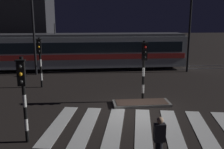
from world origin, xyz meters
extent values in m
plane|color=black|center=(0.00, 0.00, 0.00)|extent=(120.00, 120.00, 0.00)
cube|color=#59595E|center=(0.00, 10.42, 0.01)|extent=(80.00, 0.12, 0.03)
cube|color=#59595E|center=(0.00, 11.85, 0.01)|extent=(80.00, 0.12, 0.03)
cube|color=silver|center=(-3.72, -1.17, 0.01)|extent=(1.58, 4.57, 0.02)
cube|color=silver|center=(-2.48, -1.42, 0.01)|extent=(1.58, 4.57, 0.02)
cube|color=silver|center=(-1.24, -1.67, 0.01)|extent=(1.58, 4.57, 0.02)
cube|color=silver|center=(0.00, -1.92, 0.01)|extent=(1.58, 4.57, 0.02)
cube|color=silver|center=(1.24, -2.17, 0.01)|extent=(1.58, 4.57, 0.02)
cube|color=silver|center=(2.48, -2.42, 0.01)|extent=(1.58, 4.57, 0.02)
cube|color=slate|center=(0.56, 1.10, 0.08)|extent=(3.14, 1.19, 0.16)
cube|color=#4C382D|center=(0.56, 1.10, 0.17)|extent=(2.82, 1.07, 0.02)
cylinder|color=black|center=(-4.79, -2.75, 0.24)|extent=(0.14, 0.14, 0.48)
cylinder|color=white|center=(-4.79, -2.75, 0.72)|extent=(0.14, 0.14, 0.48)
cylinder|color=black|center=(-4.79, -2.75, 1.21)|extent=(0.14, 0.14, 0.48)
cylinder|color=white|center=(-4.79, -2.75, 1.69)|extent=(0.14, 0.14, 0.48)
cylinder|color=black|center=(-4.79, -2.75, 2.17)|extent=(0.14, 0.14, 0.48)
cylinder|color=white|center=(-4.79, -2.75, 2.65)|extent=(0.14, 0.14, 0.48)
cylinder|color=black|center=(-4.79, -2.75, 3.14)|extent=(0.14, 0.14, 0.48)
cube|color=black|center=(-4.79, -2.92, 2.78)|extent=(0.28, 0.20, 0.90)
sphere|color=black|center=(-4.79, -3.03, 3.06)|extent=(0.14, 0.14, 0.14)
sphere|color=orange|center=(-4.79, -3.03, 2.78)|extent=(0.14, 0.14, 0.14)
sphere|color=black|center=(-4.79, -3.03, 2.50)|extent=(0.14, 0.14, 0.14)
cube|color=black|center=(-4.79, -2.92, 3.27)|extent=(0.36, 0.24, 0.04)
cylinder|color=black|center=(-5.51, 5.38, 0.24)|extent=(0.14, 0.14, 0.49)
cylinder|color=white|center=(-5.51, 5.38, 0.73)|extent=(0.14, 0.14, 0.49)
cylinder|color=black|center=(-5.51, 5.38, 1.22)|extent=(0.14, 0.14, 0.49)
cylinder|color=white|center=(-5.51, 5.38, 1.71)|extent=(0.14, 0.14, 0.49)
cylinder|color=black|center=(-5.51, 5.38, 2.19)|extent=(0.14, 0.14, 0.49)
cylinder|color=white|center=(-5.51, 5.38, 2.68)|extent=(0.14, 0.14, 0.49)
cylinder|color=black|center=(-5.51, 5.38, 3.17)|extent=(0.14, 0.14, 0.49)
cube|color=black|center=(-5.51, 5.21, 2.81)|extent=(0.28, 0.20, 0.90)
sphere|color=black|center=(-5.51, 5.10, 3.09)|extent=(0.14, 0.14, 0.14)
sphere|color=orange|center=(-5.51, 5.10, 2.81)|extent=(0.14, 0.14, 0.14)
sphere|color=black|center=(-5.51, 5.10, 2.53)|extent=(0.14, 0.14, 0.14)
cube|color=black|center=(-5.51, 5.21, 3.30)|extent=(0.36, 0.24, 0.04)
cylinder|color=black|center=(0.76, 1.71, 0.25)|extent=(0.14, 0.14, 0.50)
cylinder|color=white|center=(0.76, 1.71, 0.75)|extent=(0.14, 0.14, 0.50)
cylinder|color=black|center=(0.76, 1.71, 1.24)|extent=(0.14, 0.14, 0.50)
cylinder|color=white|center=(0.76, 1.71, 1.74)|extent=(0.14, 0.14, 0.50)
cylinder|color=black|center=(0.76, 1.71, 2.24)|extent=(0.14, 0.14, 0.50)
cylinder|color=white|center=(0.76, 1.71, 2.73)|extent=(0.14, 0.14, 0.50)
cylinder|color=black|center=(0.76, 1.71, 3.23)|extent=(0.14, 0.14, 0.50)
cube|color=black|center=(0.76, 1.54, 2.88)|extent=(0.28, 0.20, 0.90)
sphere|color=red|center=(0.76, 1.43, 3.16)|extent=(0.14, 0.14, 0.14)
sphere|color=black|center=(0.76, 1.43, 2.88)|extent=(0.14, 0.14, 0.14)
sphere|color=black|center=(0.76, 1.43, 2.60)|extent=(0.14, 0.14, 0.14)
cube|color=black|center=(0.76, 1.54, 3.37)|extent=(0.36, 0.24, 0.04)
cylinder|color=black|center=(6.35, 9.29, 3.65)|extent=(0.18, 0.18, 7.31)
cylinder|color=black|center=(-6.61, 9.47, 3.55)|extent=(0.18, 0.18, 7.10)
cube|color=#B2BCC1|center=(-2.45, 11.13, 1.70)|extent=(17.83, 2.50, 2.70)
cube|color=red|center=(-2.45, 9.86, 1.35)|extent=(17.47, 0.04, 0.44)
cube|color=red|center=(-2.45, 12.40, 1.35)|extent=(17.47, 0.04, 0.44)
cube|color=black|center=(-2.45, 9.87, 2.15)|extent=(16.94, 0.03, 0.90)
cube|color=#4C4C51|center=(-2.45, 11.13, 3.15)|extent=(17.47, 2.30, 0.20)
cylinder|color=#262628|center=(-5.13, 11.13, 3.65)|extent=(0.08, 0.08, 1.00)
cube|color=black|center=(2.45, 11.13, 0.17)|extent=(2.20, 2.00, 0.35)
cube|color=black|center=(-7.35, 11.13, 0.17)|extent=(2.20, 2.00, 0.35)
sphere|color=#F9F2CC|center=(6.51, 11.13, 1.30)|extent=(0.24, 0.24, 0.24)
cube|color=black|center=(-0.14, -4.90, 1.18)|extent=(0.36, 0.22, 0.60)
sphere|color=tan|center=(-0.14, -4.90, 1.60)|extent=(0.22, 0.22, 0.22)
camera|label=1|loc=(-2.42, -12.49, 4.84)|focal=42.14mm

